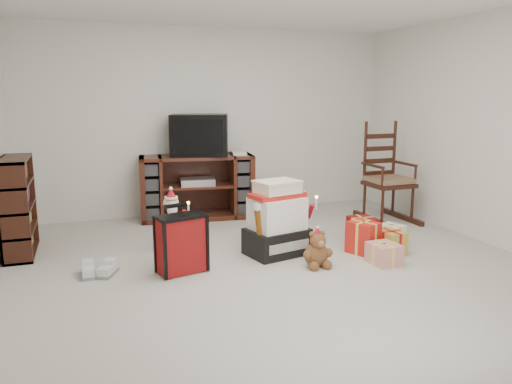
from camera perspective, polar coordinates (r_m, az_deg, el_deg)
room at (r=4.51m, az=2.58°, el=6.30°), size 5.01×5.01×2.51m
tv_stand at (r=6.64m, az=-6.75°, el=0.60°), size 1.52×0.68×0.84m
bookshelf at (r=5.65m, az=-25.53°, el=-1.67°), size 0.27×0.82×1.00m
rocking_chair at (r=6.73m, az=14.62°, el=0.73°), size 0.55×0.89×1.33m
gift_pile at (r=5.11m, az=2.41°, el=-3.57°), size 0.68×0.56×0.75m
red_suitcase at (r=4.65m, az=-8.52°, el=-5.87°), size 0.46×0.32×0.64m
stocking at (r=4.97m, az=1.15°, el=-4.42°), size 0.30×0.22×0.59m
teddy_bear at (r=4.83m, az=6.94°, el=-6.73°), size 0.23×0.21×0.35m
santa_figurine at (r=5.58m, az=4.85°, el=-3.12°), size 0.32×0.31×0.67m
mrs_claus_figurine at (r=5.39m, az=-9.58°, el=-3.82°), size 0.32×0.30×0.66m
sneaker_pair at (r=4.82m, az=-17.60°, el=-8.55°), size 0.34×0.29×0.10m
gift_cluster at (r=5.48m, az=13.46°, el=-5.03°), size 0.77×1.07×0.26m
crt_television at (r=6.56m, az=-6.45°, el=6.50°), size 0.84×0.71×0.53m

